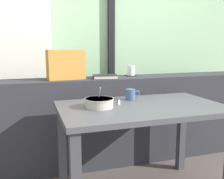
{
  "coord_description": "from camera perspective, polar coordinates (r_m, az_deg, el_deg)",
  "views": [
    {
      "loc": [
        -0.75,
        -1.73,
        1.12
      ],
      "look_at": [
        -0.05,
        0.42,
        0.74
      ],
      "focal_mm": 41.43,
      "sensor_mm": 36.0,
      "label": 1
    }
  ],
  "objects": [
    {
      "name": "juice_glass",
      "position": [
        2.55,
        4.22,
        4.11
      ],
      "size": [
        0.07,
        0.07,
        0.09
      ],
      "color": "white",
      "rests_on": "coaster_square"
    },
    {
      "name": "throw_pillow",
      "position": [
        2.31,
        -10.17,
        5.45
      ],
      "size": [
        0.33,
        0.17,
        0.26
      ],
      "primitive_type": "cube",
      "rotation": [
        0.0,
        0.0,
        0.11
      ],
      "color": "#D18938",
      "rests_on": "dark_console_ledge"
    },
    {
      "name": "ceramic_mug",
      "position": [
        2.03,
        4.23,
        -1.09
      ],
      "size": [
        0.11,
        0.08,
        0.08
      ],
      "color": "#3D567A",
      "rests_on": "breakfast_table"
    },
    {
      "name": "curtain_left_panel",
      "position": [
        2.77,
        -19.14,
        11.75
      ],
      "size": [
        0.56,
        0.06,
        2.5
      ],
      "primitive_type": "cube",
      "color": "silver",
      "rests_on": "ground"
    },
    {
      "name": "closed_book",
      "position": [
        2.35,
        -1.56,
        2.86
      ],
      "size": [
        0.25,
        0.2,
        0.03
      ],
      "color": "black",
      "rests_on": "dark_console_ledge"
    },
    {
      "name": "outdoor_backdrop",
      "position": [
        2.98,
        -3.47,
        14.96
      ],
      "size": [
        4.8,
        0.08,
        2.8
      ],
      "primitive_type": "cube",
      "color": "#9EC699",
      "rests_on": "ground"
    },
    {
      "name": "coaster_square",
      "position": [
        2.55,
        4.2,
        3.08
      ],
      "size": [
        0.1,
        0.1,
        0.0
      ],
      "primitive_type": "cube",
      "color": "black",
      "rests_on": "dark_console_ledge"
    },
    {
      "name": "fork_utensil",
      "position": [
        1.92,
        1.59,
        -2.85
      ],
      "size": [
        0.07,
        0.17,
        0.01
      ],
      "primitive_type": "cube",
      "rotation": [
        0.0,
        0.0,
        -0.35
      ],
      "color": "silver",
      "rests_on": "breakfast_table"
    },
    {
      "name": "dark_console_ledge",
      "position": [
        2.5,
        0.16,
        -6.78
      ],
      "size": [
        2.8,
        0.33,
        0.83
      ],
      "primitive_type": "cube",
      "color": "#2D2D33",
      "rests_on": "ground"
    },
    {
      "name": "window_divider_post",
      "position": [
        2.95,
        -0.16,
        13.09
      ],
      "size": [
        0.07,
        0.05,
        2.6
      ],
      "primitive_type": "cube",
      "color": "black",
      "rests_on": "ground"
    },
    {
      "name": "breakfast_table",
      "position": [
        1.87,
        6.57,
        -6.66
      ],
      "size": [
        1.17,
        0.71,
        0.7
      ],
      "color": "#414145",
      "rests_on": "ground"
    },
    {
      "name": "soup_bowl",
      "position": [
        1.77,
        -2.84,
        -2.98
      ],
      "size": [
        0.2,
        0.2,
        0.14
      ],
      "color": "#BCB7A8",
      "rests_on": "breakfast_table"
    }
  ]
}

